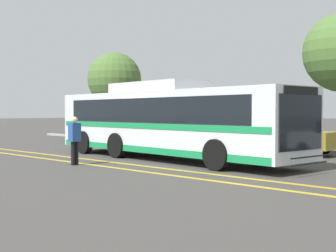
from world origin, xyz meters
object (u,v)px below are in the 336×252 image
object	(u,v)px
parked_car_0	(100,129)
transit_bus	(168,120)
pedestrian_0	(75,138)
parked_car_2	(288,137)
tree_0	(114,79)
parked_car_1	(184,134)

from	to	relation	value
parked_car_0	transit_bus	bearing A→B (deg)	-113.92
transit_bus	pedestrian_0	distance (m)	3.82
parked_car_2	pedestrian_0	size ratio (longest dim) A/B	2.52
parked_car_2	parked_car_0	bearing A→B (deg)	88.05
parked_car_0	tree_0	bearing A→B (deg)	42.92
parked_car_1	transit_bus	bearing A→B (deg)	-139.88
parked_car_0	parked_car_1	world-z (taller)	parked_car_0
transit_bus	parked_car_2	world-z (taller)	transit_bus
transit_bus	tree_0	world-z (taller)	tree_0
transit_bus	pedestrian_0	world-z (taller)	transit_bus
tree_0	parked_car_2	bearing A→B (deg)	-13.50
transit_bus	parked_car_1	bearing A→B (deg)	-139.08
parked_car_0	parked_car_1	bearing A→B (deg)	-88.18
transit_bus	pedestrian_0	bearing A→B (deg)	-9.80
transit_bus	parked_car_0	size ratio (longest dim) A/B	2.88
parked_car_0	parked_car_2	size ratio (longest dim) A/B	1.01
pedestrian_0	tree_0	distance (m)	18.92
transit_bus	tree_0	bearing A→B (deg)	-117.64
pedestrian_0	tree_0	world-z (taller)	tree_0
transit_bus	parked_car_0	world-z (taller)	transit_bus
parked_car_0	parked_car_2	xyz separation A→B (m)	(12.72, 0.39, 0.00)
parked_car_0	tree_0	xyz separation A→B (m)	(-4.05, 4.42, 3.49)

